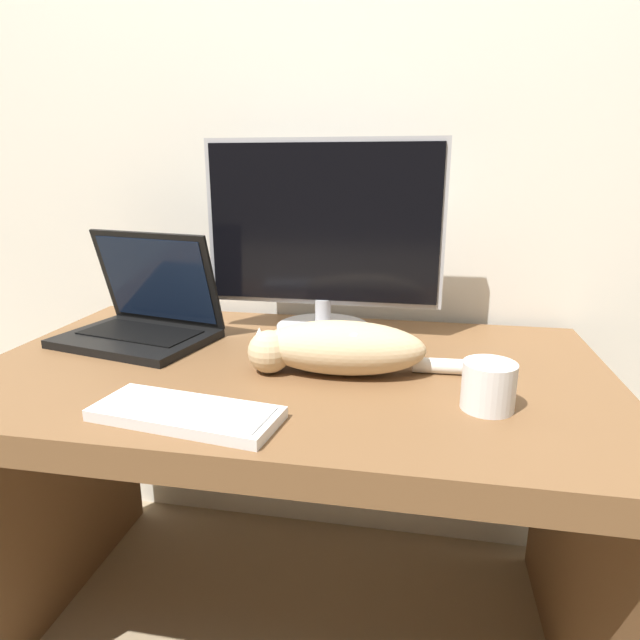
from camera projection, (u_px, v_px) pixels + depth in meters
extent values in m
cube|color=silver|center=(328.00, 101.00, 1.44)|extent=(6.40, 0.06, 2.60)
cube|color=brown|center=(292.00, 377.00, 1.17)|extent=(1.35, 0.80, 0.06)
cube|color=brown|center=(55.00, 489.00, 1.38)|extent=(0.04, 0.73, 0.66)
cube|color=brown|center=(580.00, 551.00, 1.16)|extent=(0.04, 0.73, 0.66)
cylinder|color=#B2B2B7|center=(323.00, 329.00, 1.39)|extent=(0.24, 0.24, 0.02)
cylinder|color=#B2B2B7|center=(323.00, 312.00, 1.37)|extent=(0.04, 0.04, 0.07)
cube|color=#B2B2B7|center=(323.00, 224.00, 1.32)|extent=(0.59, 0.02, 0.41)
cube|color=black|center=(323.00, 224.00, 1.31)|extent=(0.57, 0.01, 0.38)
cube|color=black|center=(136.00, 338.00, 1.31)|extent=(0.39, 0.32, 0.02)
cube|color=black|center=(140.00, 332.00, 1.32)|extent=(0.31, 0.20, 0.00)
cube|color=black|center=(157.00, 279.00, 1.35)|extent=(0.35, 0.14, 0.24)
cube|color=black|center=(156.00, 280.00, 1.35)|extent=(0.32, 0.12, 0.21)
cube|color=white|center=(186.00, 414.00, 0.91)|extent=(0.34, 0.17, 0.02)
cube|color=#B3B3B3|center=(186.00, 408.00, 0.90)|extent=(0.31, 0.14, 0.00)
ellipsoid|color=#D1B284|center=(342.00, 348.00, 1.10)|extent=(0.35, 0.16, 0.11)
ellipsoid|color=white|center=(351.00, 334.00, 1.09)|extent=(0.16, 0.11, 0.04)
sphere|color=#D1B284|center=(269.00, 352.00, 1.11)|extent=(0.09, 0.09, 0.09)
cone|color=white|center=(259.00, 334.00, 1.10)|extent=(0.03, 0.03, 0.03)
cone|color=white|center=(279.00, 335.00, 1.09)|extent=(0.03, 0.03, 0.03)
cylinder|color=white|center=(449.00, 366.00, 1.11)|extent=(0.15, 0.04, 0.03)
cylinder|color=white|center=(488.00, 386.00, 0.94)|extent=(0.09, 0.09, 0.09)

